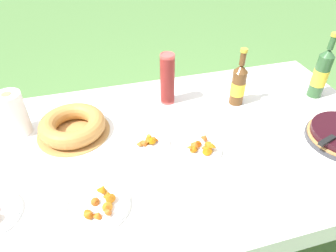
{
  "coord_description": "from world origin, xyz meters",
  "views": [
    {
      "loc": [
        -0.36,
        -0.95,
        1.62
      ],
      "look_at": [
        -0.08,
        0.04,
        0.8
      ],
      "focal_mm": 32.0,
      "sensor_mm": 36.0,
      "label": 1
    }
  ],
  "objects_px": {
    "bundt_cake": "(72,126)",
    "snack_plate_far": "(99,204)",
    "cup_stack": "(167,79)",
    "cider_bottle_green": "(321,73)",
    "snack_plate_near": "(148,142)",
    "cider_bottle_amber": "(238,84)",
    "snack_plate_left": "(201,147)",
    "paper_towel_roll": "(14,114)"
  },
  "relations": [
    {
      "from": "bundt_cake",
      "to": "snack_plate_far",
      "type": "xyz_separation_m",
      "value": [
        0.07,
        -0.44,
        -0.03
      ]
    },
    {
      "from": "snack_plate_far",
      "to": "cup_stack",
      "type": "bearing_deg",
      "value": 54.59
    },
    {
      "from": "paper_towel_roll",
      "to": "cider_bottle_green",
      "type": "bearing_deg",
      "value": -3.67
    },
    {
      "from": "cider_bottle_green",
      "to": "snack_plate_near",
      "type": "distance_m",
      "value": 0.97
    },
    {
      "from": "cider_bottle_green",
      "to": "snack_plate_far",
      "type": "relative_size",
      "value": 1.51
    },
    {
      "from": "cup_stack",
      "to": "snack_plate_left",
      "type": "distance_m",
      "value": 0.42
    },
    {
      "from": "paper_towel_roll",
      "to": "snack_plate_far",
      "type": "bearing_deg",
      "value": -59.17
    },
    {
      "from": "cup_stack",
      "to": "snack_plate_far",
      "type": "xyz_separation_m",
      "value": [
        -0.41,
        -0.57,
        -0.12
      ]
    },
    {
      "from": "bundt_cake",
      "to": "snack_plate_left",
      "type": "bearing_deg",
      "value": -27.03
    },
    {
      "from": "cider_bottle_amber",
      "to": "snack_plate_left",
      "type": "height_order",
      "value": "cider_bottle_amber"
    },
    {
      "from": "cup_stack",
      "to": "bundt_cake",
      "type": "bearing_deg",
      "value": -164.54
    },
    {
      "from": "bundt_cake",
      "to": "cider_bottle_amber",
      "type": "distance_m",
      "value": 0.82
    },
    {
      "from": "cup_stack",
      "to": "cider_bottle_green",
      "type": "height_order",
      "value": "cider_bottle_green"
    },
    {
      "from": "bundt_cake",
      "to": "cup_stack",
      "type": "height_order",
      "value": "cup_stack"
    },
    {
      "from": "cider_bottle_amber",
      "to": "paper_towel_roll",
      "type": "bearing_deg",
      "value": 177.44
    },
    {
      "from": "snack_plate_near",
      "to": "snack_plate_far",
      "type": "bearing_deg",
      "value": -130.61
    },
    {
      "from": "cup_stack",
      "to": "cider_bottle_green",
      "type": "relative_size",
      "value": 0.77
    },
    {
      "from": "cider_bottle_amber",
      "to": "cup_stack",
      "type": "bearing_deg",
      "value": 162.76
    },
    {
      "from": "snack_plate_left",
      "to": "cup_stack",
      "type": "bearing_deg",
      "value": 95.37
    },
    {
      "from": "snack_plate_near",
      "to": "snack_plate_left",
      "type": "height_order",
      "value": "snack_plate_left"
    },
    {
      "from": "cider_bottle_green",
      "to": "snack_plate_near",
      "type": "relative_size",
      "value": 1.72
    },
    {
      "from": "cider_bottle_amber",
      "to": "paper_towel_roll",
      "type": "height_order",
      "value": "cider_bottle_amber"
    },
    {
      "from": "snack_plate_near",
      "to": "cider_bottle_amber",
      "type": "bearing_deg",
      "value": 20.8
    },
    {
      "from": "bundt_cake",
      "to": "cup_stack",
      "type": "xyz_separation_m",
      "value": [
        0.48,
        0.13,
        0.09
      ]
    },
    {
      "from": "cup_stack",
      "to": "snack_plate_near",
      "type": "xyz_separation_m",
      "value": [
        -0.17,
        -0.3,
        -0.12
      ]
    },
    {
      "from": "snack_plate_far",
      "to": "bundt_cake",
      "type": "bearing_deg",
      "value": 99.26
    },
    {
      "from": "bundt_cake",
      "to": "snack_plate_near",
      "type": "bearing_deg",
      "value": -28.61
    },
    {
      "from": "cider_bottle_green",
      "to": "snack_plate_far",
      "type": "bearing_deg",
      "value": -160.48
    },
    {
      "from": "snack_plate_left",
      "to": "cider_bottle_amber",
      "type": "bearing_deg",
      "value": 43.95
    },
    {
      "from": "snack_plate_far",
      "to": "paper_towel_roll",
      "type": "distance_m",
      "value": 0.61
    },
    {
      "from": "cup_stack",
      "to": "cider_bottle_amber",
      "type": "relative_size",
      "value": 0.9
    },
    {
      "from": "cup_stack",
      "to": "snack_plate_left",
      "type": "height_order",
      "value": "cup_stack"
    },
    {
      "from": "snack_plate_near",
      "to": "snack_plate_left",
      "type": "bearing_deg",
      "value": -24.65
    },
    {
      "from": "cider_bottle_amber",
      "to": "cider_bottle_green",
      "type": "bearing_deg",
      "value": -6.34
    },
    {
      "from": "cup_stack",
      "to": "paper_towel_roll",
      "type": "height_order",
      "value": "cup_stack"
    },
    {
      "from": "snack_plate_far",
      "to": "paper_towel_roll",
      "type": "relative_size",
      "value": 1.12
    },
    {
      "from": "cup_stack",
      "to": "snack_plate_near",
      "type": "height_order",
      "value": "cup_stack"
    },
    {
      "from": "bundt_cake",
      "to": "cider_bottle_green",
      "type": "xyz_separation_m",
      "value": [
        1.26,
        -0.02,
        0.09
      ]
    },
    {
      "from": "cider_bottle_amber",
      "to": "snack_plate_near",
      "type": "distance_m",
      "value": 0.56
    },
    {
      "from": "cider_bottle_amber",
      "to": "snack_plate_left",
      "type": "distance_m",
      "value": 0.43
    },
    {
      "from": "cider_bottle_amber",
      "to": "snack_plate_left",
      "type": "relative_size",
      "value": 1.55
    },
    {
      "from": "bundt_cake",
      "to": "snack_plate_left",
      "type": "distance_m",
      "value": 0.58
    }
  ]
}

